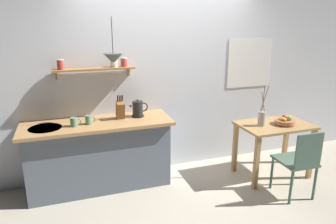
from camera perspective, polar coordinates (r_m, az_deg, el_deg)
ground_plane at (r=4.19m, az=2.46°, el=-13.37°), size 14.00×14.00×0.00m
back_wall at (r=4.38m, az=2.11°, el=6.81°), size 6.80×0.11×2.70m
kitchen_counter at (r=4.06m, az=-12.56°, el=-7.67°), size 1.83×0.63×0.89m
wall_shelf at (r=3.93m, az=-13.08°, el=8.16°), size 0.99×0.20×0.25m
dining_table at (r=4.45m, az=19.07°, el=-3.77°), size 0.97×0.62×0.75m
dining_chair_near at (r=4.02m, az=23.18°, el=-8.21°), size 0.41×0.45×0.88m
fruit_bowl at (r=4.42m, az=20.82°, el=-1.57°), size 0.26×0.26×0.13m
twig_vase at (r=4.25m, az=17.00°, el=-1.08°), size 0.10×0.10×0.54m
electric_kettle at (r=4.00m, az=-5.60°, el=0.56°), size 0.24×0.16×0.23m
knife_block at (r=3.93m, az=-8.84°, el=0.48°), size 0.10×0.17×0.31m
coffee_mug_by_sink at (r=3.79m, az=-17.00°, el=-1.78°), size 0.13×0.08×0.11m
coffee_mug_spare at (r=3.82m, az=-14.47°, el=-1.41°), size 0.12×0.08×0.11m
pendant_lamp at (r=3.60m, az=-10.12°, el=9.72°), size 0.22×0.22×0.52m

